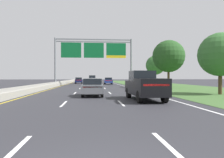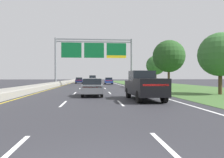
% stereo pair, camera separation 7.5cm
% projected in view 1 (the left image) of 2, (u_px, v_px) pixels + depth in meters
% --- Properties ---
extents(ground_plane, '(220.00, 220.00, 0.00)m').
position_uv_depth(ground_plane, '(92.00, 86.00, 38.24)').
color(ground_plane, '#2B2B30').
extents(lane_striping, '(11.96, 106.00, 0.01)m').
position_uv_depth(lane_striping, '(92.00, 87.00, 37.79)').
color(lane_striping, white).
rests_on(lane_striping, ground).
extents(grass_verge_right, '(14.00, 110.00, 0.02)m').
position_uv_depth(grass_verge_right, '(168.00, 86.00, 39.54)').
color(grass_verge_right, '#3D602D').
rests_on(grass_verge_right, ground).
extents(median_barrier_concrete, '(0.60, 110.00, 0.85)m').
position_uv_depth(median_barrier_concrete, '(55.00, 85.00, 37.63)').
color(median_barrier_concrete, '#99968E').
rests_on(median_barrier_concrete, ground).
extents(overhead_sign_gantry, '(15.06, 0.42, 9.21)m').
position_uv_depth(overhead_sign_gantry, '(94.00, 52.00, 41.29)').
color(overhead_sign_gantry, gray).
rests_on(overhead_sign_gantry, ground).
extents(pickup_truck_black, '(2.14, 5.45, 2.20)m').
position_uv_depth(pickup_truck_black, '(145.00, 86.00, 15.96)').
color(pickup_truck_black, black).
rests_on(pickup_truck_black, ground).
extents(car_navy_left_lane_sedan, '(1.90, 4.43, 1.57)m').
position_uv_depth(car_navy_left_lane_sedan, '(79.00, 80.00, 54.91)').
color(car_navy_left_lane_sedan, '#161E47').
rests_on(car_navy_left_lane_sedan, ground).
extents(car_silver_centre_lane_suv, '(1.94, 4.72, 2.11)m').
position_uv_depth(car_silver_centre_lane_suv, '(92.00, 79.00, 56.06)').
color(car_silver_centre_lane_suv, '#B2B5BA').
rests_on(car_silver_centre_lane_suv, ground).
extents(car_blue_right_lane_sedan, '(1.86, 4.42, 1.57)m').
position_uv_depth(car_blue_right_lane_sedan, '(108.00, 81.00, 49.81)').
color(car_blue_right_lane_sedan, navy).
rests_on(car_blue_right_lane_sedan, ground).
extents(car_grey_centre_lane_sedan, '(1.84, 4.41, 1.57)m').
position_uv_depth(car_grey_centre_lane_sedan, '(92.00, 87.00, 19.23)').
color(car_grey_centre_lane_sedan, slate).
rests_on(car_grey_centre_lane_sedan, ground).
extents(roadside_tree_near, '(4.25, 4.25, 6.04)m').
position_uv_depth(roadside_tree_near, '(220.00, 55.00, 20.77)').
color(roadside_tree_near, '#4C3823').
rests_on(roadside_tree_near, ground).
extents(roadside_tree_mid, '(5.17, 5.17, 7.63)m').
position_uv_depth(roadside_tree_mid, '(169.00, 56.00, 34.29)').
color(roadside_tree_mid, '#4C3823').
rests_on(roadside_tree_mid, ground).
extents(roadside_tree_far, '(4.45, 4.45, 6.67)m').
position_uv_depth(roadside_tree_far, '(155.00, 65.00, 49.39)').
color(roadside_tree_far, '#4C3823').
rests_on(roadside_tree_far, ground).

